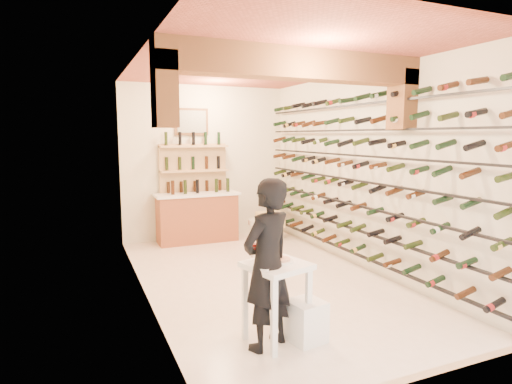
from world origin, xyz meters
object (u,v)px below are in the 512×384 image
person (267,264)px  chrome_barstool (261,241)px  white_stool (306,321)px  back_counter (197,216)px  crate_lower (270,233)px  wine_rack (350,174)px  tasting_table (276,277)px

person → chrome_barstool: bearing=-137.5°
white_stool → back_counter: bearing=88.9°
person → crate_lower: bearing=-140.4°
white_stool → wine_rack: bearing=45.5°
person → chrome_barstool: 2.51m
wine_rack → back_counter: (-1.83, 2.65, -1.02)m
chrome_barstool → crate_lower: size_ratio=1.88×
person → back_counter: bearing=-121.5°
white_stool → crate_lower: 4.43m
back_counter → white_stool: back_counter is taller
tasting_table → chrome_barstool: tasting_table is taller
tasting_table → white_stool: tasting_table is taller
white_stool → person: person is taller
back_counter → chrome_barstool: (0.43, -2.27, -0.04)m
wine_rack → crate_lower: bearing=100.1°
white_stool → person: bearing=173.9°
white_stool → crate_lower: white_stool is taller
wine_rack → tasting_table: bearing=-140.5°
back_counter → tasting_table: (-0.38, -4.48, 0.17)m
wine_rack → white_stool: size_ratio=13.07×
tasting_table → back_counter: bearing=70.0°
tasting_table → person: 0.24m
tasting_table → chrome_barstool: 2.36m
back_counter → crate_lower: bearing=-17.3°
wine_rack → person: size_ratio=3.25×
wine_rack → white_stool: (-1.92, -1.96, -1.33)m
tasting_table → chrome_barstool: (0.81, 2.21, -0.21)m
tasting_table → person: (-0.14, -0.08, 0.18)m
back_counter → chrome_barstool: bearing=-79.4°
back_counter → crate_lower: back_counter is taller
wine_rack → chrome_barstool: wine_rack is taller
wine_rack → tasting_table: size_ratio=5.52×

